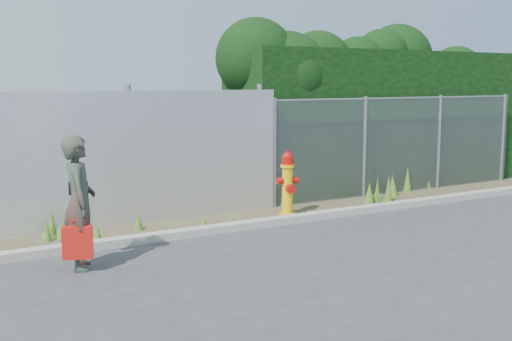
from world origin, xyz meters
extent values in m
plane|color=#3B3B3E|center=(0.00, 0.00, 0.00)|extent=(80.00, 80.00, 0.00)
cube|color=#A09C91|center=(0.00, 1.80, 0.06)|extent=(16.00, 0.22, 0.12)
cube|color=#4D442C|center=(0.00, 2.40, 0.01)|extent=(16.00, 1.20, 0.01)
cone|color=#3B661E|center=(-2.61, 2.02, 0.15)|extent=(0.18, 0.18, 0.30)
cone|color=#3B661E|center=(3.24, 2.31, 0.26)|extent=(0.16, 0.16, 0.51)
cone|color=#3B661E|center=(3.75, 2.73, 0.20)|extent=(0.24, 0.24, 0.41)
cone|color=#3B661E|center=(-3.07, 2.80, 0.23)|extent=(0.14, 0.14, 0.45)
cone|color=#3B661E|center=(-3.13, 2.78, 0.10)|extent=(0.24, 0.24, 0.20)
cone|color=#3B661E|center=(-3.20, 2.54, 0.14)|extent=(0.13, 0.13, 0.29)
cone|color=#3B661E|center=(-2.96, 2.63, 0.12)|extent=(0.24, 0.24, 0.23)
cone|color=#3B661E|center=(2.87, 2.26, 0.13)|extent=(0.19, 0.19, 0.27)
cone|color=#3B661E|center=(1.24, 3.00, 0.12)|extent=(0.12, 0.12, 0.23)
cone|color=#3B661E|center=(-1.79, 2.55, 0.13)|extent=(0.17, 0.17, 0.27)
cone|color=#3B661E|center=(3.18, 2.56, 0.23)|extent=(0.12, 0.12, 0.46)
cone|color=#3B661E|center=(2.63, 2.17, 0.22)|extent=(0.23, 0.23, 0.45)
cone|color=#3B661E|center=(4.02, 3.05, 0.22)|extent=(0.17, 0.17, 0.44)
cone|color=#3B661E|center=(2.99, 2.28, 0.11)|extent=(0.09, 0.09, 0.22)
cone|color=#3B661E|center=(4.38, 2.97, 0.27)|extent=(0.18, 0.18, 0.54)
cone|color=#3B661E|center=(5.07, 3.03, 0.11)|extent=(0.12, 0.12, 0.21)
cone|color=#3B661E|center=(-0.91, 1.99, 0.11)|extent=(0.18, 0.18, 0.22)
cube|color=silver|center=(-3.25, 3.00, 1.10)|extent=(8.50, 0.08, 2.20)
cylinder|color=gray|center=(-1.70, 3.12, 1.15)|extent=(0.10, 0.10, 2.30)
cylinder|color=gray|center=(0.80, 3.12, 1.15)|extent=(0.10, 0.10, 2.30)
cube|color=gray|center=(4.25, 3.00, 1.00)|extent=(6.50, 0.03, 2.00)
cylinder|color=gray|center=(4.25, 3.00, 2.00)|extent=(6.50, 0.04, 0.04)
cylinder|color=gray|center=(1.05, 3.00, 1.02)|extent=(0.07, 0.07, 2.05)
cylinder|color=gray|center=(3.20, 3.00, 1.02)|extent=(0.07, 0.07, 2.05)
cylinder|color=gray|center=(5.30, 3.00, 1.02)|extent=(0.07, 0.07, 2.05)
cylinder|color=gray|center=(7.40, 3.00, 1.02)|extent=(0.07, 0.07, 2.05)
cube|color=black|center=(4.55, 4.00, 1.50)|extent=(7.30, 1.60, 3.00)
sphere|color=black|center=(1.37, 4.22, 2.81)|extent=(1.61, 1.61, 1.61)
sphere|color=black|center=(1.97, 4.05, 2.45)|extent=(1.82, 1.82, 1.82)
sphere|color=black|center=(2.86, 4.16, 2.68)|extent=(1.44, 1.44, 1.44)
sphere|color=black|center=(3.77, 3.96, 2.72)|extent=(1.16, 1.16, 1.16)
sphere|color=black|center=(4.40, 3.92, 2.90)|extent=(1.17, 1.17, 1.17)
sphere|color=black|center=(5.17, 4.24, 2.85)|extent=(1.59, 1.59, 1.59)
sphere|color=black|center=(6.14, 4.21, 2.44)|extent=(1.16, 1.16, 1.16)
sphere|color=black|center=(7.05, 4.19, 2.55)|extent=(1.30, 1.30, 1.30)
cylinder|color=yellow|center=(0.84, 2.25, 0.03)|extent=(0.29, 0.29, 0.06)
cylinder|color=yellow|center=(0.84, 2.25, 0.44)|extent=(0.19, 0.19, 0.88)
cylinder|color=yellow|center=(0.84, 2.25, 0.90)|extent=(0.25, 0.25, 0.05)
cylinder|color=#B20F0A|center=(0.84, 2.25, 0.97)|extent=(0.22, 0.22, 0.10)
sphere|color=#B20F0A|center=(0.84, 2.25, 1.04)|extent=(0.20, 0.20, 0.20)
cylinder|color=#B20F0A|center=(0.84, 2.25, 1.14)|extent=(0.05, 0.05, 0.05)
cylinder|color=#B20F0A|center=(0.70, 2.25, 0.64)|extent=(0.10, 0.11, 0.11)
cylinder|color=#B20F0A|center=(0.99, 2.25, 0.64)|extent=(0.10, 0.11, 0.11)
cylinder|color=#B20F0A|center=(0.84, 2.11, 0.52)|extent=(0.15, 0.12, 0.15)
imported|color=#0F6249|center=(-3.13, 0.99, 0.85)|extent=(0.54, 0.70, 1.70)
cube|color=red|center=(-3.22, 0.80, 0.39)|extent=(0.37, 0.14, 0.41)
cylinder|color=red|center=(-3.22, 0.80, 0.66)|extent=(0.17, 0.02, 0.02)
cube|color=black|center=(-3.06, 1.25, 0.99)|extent=(0.23, 0.09, 0.17)
camera|label=1|loc=(-5.26, -6.94, 2.37)|focal=45.00mm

